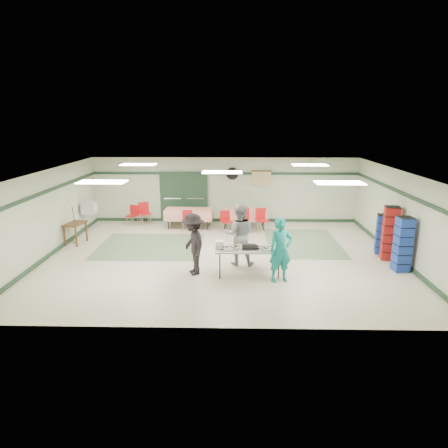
{
  "coord_description": "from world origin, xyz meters",
  "views": [
    {
      "loc": [
        0.33,
        -12.0,
        4.23
      ],
      "look_at": [
        0.06,
        -0.3,
        1.14
      ],
      "focal_mm": 32.0,
      "sensor_mm": 36.0,
      "label": 1
    }
  ],
  "objects_px": {
    "chair_d": "(187,219)",
    "broom": "(75,223)",
    "crate_stack_blue_a": "(382,234)",
    "volunteer_dark": "(193,244)",
    "chair_loose_a": "(144,211)",
    "volunteer_teal": "(281,250)",
    "chair_loose_b": "(133,213)",
    "printer_table": "(75,226)",
    "crate_stack_red": "(390,233)",
    "dining_table_b": "(189,214)",
    "chair_c": "(262,218)",
    "serving_table": "(249,250)",
    "office_printer": "(89,208)",
    "volunteer_grey": "(239,235)",
    "crate_stack_blue_b": "(403,244)",
    "dining_table_a": "(244,214)",
    "chair_b": "(226,219)",
    "chair_a": "(243,217)"
  },
  "relations": [
    {
      "from": "dining_table_b",
      "to": "printer_table",
      "type": "height_order",
      "value": "dining_table_b"
    },
    {
      "from": "volunteer_grey",
      "to": "crate_stack_red",
      "type": "xyz_separation_m",
      "value": [
        4.62,
        0.53,
        -0.08
      ]
    },
    {
      "from": "crate_stack_blue_b",
      "to": "broom",
      "type": "xyz_separation_m",
      "value": [
        -10.38,
        2.55,
        -0.12
      ]
    },
    {
      "from": "crate_stack_red",
      "to": "volunteer_grey",
      "type": "bearing_deg",
      "value": -173.41
    },
    {
      "from": "chair_b",
      "to": "volunteer_grey",
      "type": "bearing_deg",
      "value": -103.28
    },
    {
      "from": "dining_table_a",
      "to": "office_printer",
      "type": "distance_m",
      "value": 5.98
    },
    {
      "from": "crate_stack_blue_a",
      "to": "office_printer",
      "type": "height_order",
      "value": "crate_stack_blue_a"
    },
    {
      "from": "volunteer_teal",
      "to": "broom",
      "type": "height_order",
      "value": "volunteer_teal"
    },
    {
      "from": "chair_c",
      "to": "chair_loose_b",
      "type": "xyz_separation_m",
      "value": [
        -5.17,
        0.84,
        -0.05
      ]
    },
    {
      "from": "chair_c",
      "to": "chair_loose_b",
      "type": "height_order",
      "value": "chair_c"
    },
    {
      "from": "volunteer_grey",
      "to": "chair_d",
      "type": "distance_m",
      "value": 4.08
    },
    {
      "from": "crate_stack_blue_a",
      "to": "volunteer_dark",
      "type": "bearing_deg",
      "value": -162.23
    },
    {
      "from": "volunteer_teal",
      "to": "chair_loose_b",
      "type": "relative_size",
      "value": 2.08
    },
    {
      "from": "volunteer_dark",
      "to": "dining_table_b",
      "type": "distance_m",
      "value": 4.96
    },
    {
      "from": "chair_loose_a",
      "to": "office_printer",
      "type": "xyz_separation_m",
      "value": [
        -1.84,
        -1.21,
        0.39
      ]
    },
    {
      "from": "chair_loose_a",
      "to": "broom",
      "type": "height_order",
      "value": "broom"
    },
    {
      "from": "crate_stack_red",
      "to": "chair_d",
      "type": "bearing_deg",
      "value": 155.34
    },
    {
      "from": "serving_table",
      "to": "crate_stack_blue_a",
      "type": "bearing_deg",
      "value": 21.52
    },
    {
      "from": "dining_table_b",
      "to": "office_printer",
      "type": "xyz_separation_m",
      "value": [
        -3.73,
        -0.73,
        0.38
      ]
    },
    {
      "from": "serving_table",
      "to": "crate_stack_blue_a",
      "type": "relative_size",
      "value": 1.46
    },
    {
      "from": "crate_stack_blue_a",
      "to": "crate_stack_blue_b",
      "type": "height_order",
      "value": "crate_stack_blue_b"
    },
    {
      "from": "volunteer_grey",
      "to": "dining_table_b",
      "type": "distance_m",
      "value": 4.58
    },
    {
      "from": "dining_table_b",
      "to": "chair_loose_b",
      "type": "height_order",
      "value": "chair_loose_b"
    },
    {
      "from": "serving_table",
      "to": "printer_table",
      "type": "height_order",
      "value": "serving_table"
    },
    {
      "from": "office_printer",
      "to": "chair_d",
      "type": "bearing_deg",
      "value": -3.26
    },
    {
      "from": "serving_table",
      "to": "dining_table_a",
      "type": "xyz_separation_m",
      "value": [
        -0.0,
        4.93,
        -0.15
      ]
    },
    {
      "from": "chair_d",
      "to": "crate_stack_blue_a",
      "type": "xyz_separation_m",
      "value": [
        6.58,
        -2.44,
        0.14
      ]
    },
    {
      "from": "chair_d",
      "to": "printer_table",
      "type": "bearing_deg",
      "value": -153.24
    },
    {
      "from": "chair_b",
      "to": "crate_stack_blue_a",
      "type": "xyz_separation_m",
      "value": [
        5.1,
        -2.44,
        0.14
      ]
    },
    {
      "from": "serving_table",
      "to": "chair_c",
      "type": "bearing_deg",
      "value": 79.21
    },
    {
      "from": "dining_table_a",
      "to": "crate_stack_blue_a",
      "type": "bearing_deg",
      "value": -33.32
    },
    {
      "from": "serving_table",
      "to": "dining_table_a",
      "type": "bearing_deg",
      "value": 87.82
    },
    {
      "from": "office_printer",
      "to": "crate_stack_blue_a",
      "type": "bearing_deg",
      "value": -18.24
    },
    {
      "from": "chair_a",
      "to": "printer_table",
      "type": "height_order",
      "value": "chair_a"
    },
    {
      "from": "chair_d",
      "to": "broom",
      "type": "bearing_deg",
      "value": -156.2
    },
    {
      "from": "chair_b",
      "to": "broom",
      "type": "height_order",
      "value": "broom"
    },
    {
      "from": "volunteer_teal",
      "to": "chair_loose_b",
      "type": "xyz_separation_m",
      "value": [
        -5.33,
        5.67,
        -0.36
      ]
    },
    {
      "from": "volunteer_dark",
      "to": "broom",
      "type": "xyz_separation_m",
      "value": [
        -4.46,
        2.9,
        -0.19
      ]
    },
    {
      "from": "volunteer_grey",
      "to": "crate_stack_blue_b",
      "type": "xyz_separation_m",
      "value": [
        4.62,
        -0.44,
        -0.13
      ]
    },
    {
      "from": "chair_d",
      "to": "broom",
      "type": "relative_size",
      "value": 0.64
    },
    {
      "from": "chair_c",
      "to": "crate_stack_blue_b",
      "type": "distance_m",
      "value": 5.46
    },
    {
      "from": "volunteer_grey",
      "to": "chair_c",
      "type": "relative_size",
      "value": 2.0
    },
    {
      "from": "chair_loose_b",
      "to": "broom",
      "type": "height_order",
      "value": "broom"
    },
    {
      "from": "chair_loose_b",
      "to": "crate_stack_blue_a",
      "type": "bearing_deg",
      "value": 1.03
    },
    {
      "from": "serving_table",
      "to": "chair_d",
      "type": "height_order",
      "value": "chair_d"
    },
    {
      "from": "volunteer_teal",
      "to": "chair_a",
      "type": "relative_size",
      "value": 1.85
    },
    {
      "from": "dining_table_b",
      "to": "crate_stack_blue_a",
      "type": "xyz_separation_m",
      "value": [
        6.57,
        -3.01,
        0.08
      ]
    },
    {
      "from": "volunteer_dark",
      "to": "chair_loose_a",
      "type": "relative_size",
      "value": 1.9
    },
    {
      "from": "printer_table",
      "to": "crate_stack_red",
      "type": "bearing_deg",
      "value": 2.21
    },
    {
      "from": "chair_a",
      "to": "crate_stack_red",
      "type": "xyz_separation_m",
      "value": [
        4.41,
        -3.03,
        0.26
      ]
    }
  ]
}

